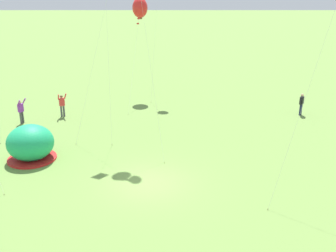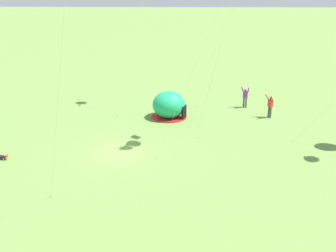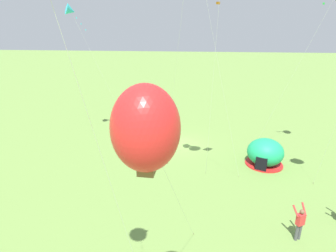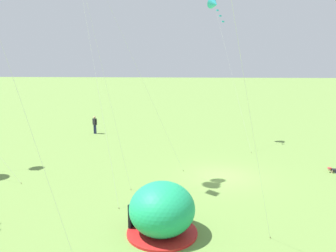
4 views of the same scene
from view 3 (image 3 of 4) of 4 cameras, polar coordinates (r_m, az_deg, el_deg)
The scene contains 6 objects.
ground_plane at distance 24.27m, azimuth 2.43°, elevation -3.92°, with size 300.00×300.00×0.00m, color olive.
popup_tent at distance 21.44m, azimuth 20.39°, elevation -5.49°, with size 2.81×2.81×2.10m.
toddler_crawling at distance 30.70m, azimuth 1.65°, elevation 1.43°, with size 0.31×0.55×0.32m.
person_flying_kite at distance 14.78m, azimuth 26.77°, elevation -18.22°, with size 0.72×0.66×1.89m.
kite_red at distance 4.96m, azimuth -4.89°, elevation -0.66°, with size 1.38×6.90×8.66m.
kite_cyan at distance 24.92m, azimuth -20.42°, elevation 22.46°, with size 4.24×3.56×11.98m.
Camera 3 is at (-2.63, 22.19, 9.45)m, focal length 28.00 mm.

